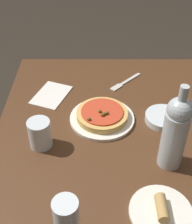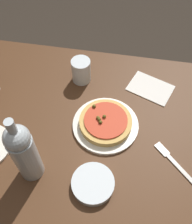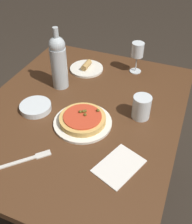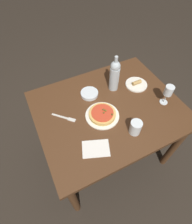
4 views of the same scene
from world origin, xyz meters
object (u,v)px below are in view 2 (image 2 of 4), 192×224
object	(u,v)px
pizza	(106,122)
water_cup	(81,71)
dinner_plate	(105,125)
side_bowl	(93,184)
fork	(172,161)
dining_table	(83,146)
wine_bottle	(24,152)

from	to	relation	value
pizza	water_cup	world-z (taller)	water_cup
dinner_plate	side_bowl	distance (m)	0.24
dinner_plate	fork	size ratio (longest dim) A/B	1.69
dining_table	dinner_plate	world-z (taller)	dinner_plate
dining_table	pizza	bearing A→B (deg)	-148.89
dining_table	water_cup	size ratio (longest dim) A/B	10.48
dining_table	side_bowl	world-z (taller)	side_bowl
wine_bottle	water_cup	xyz separation A→B (m)	(-0.08, -0.44, -0.09)
dining_table	dinner_plate	bearing A→B (deg)	-149.02
wine_bottle	fork	size ratio (longest dim) A/B	2.08
fork	side_bowl	bearing A→B (deg)	72.16
pizza	wine_bottle	size ratio (longest dim) A/B	0.64
dinner_plate	wine_bottle	xyz separation A→B (m)	(0.22, 0.22, 0.13)
wine_bottle	side_bowl	size ratio (longest dim) A/B	2.17
pizza	wine_bottle	xyz separation A→B (m)	(0.22, 0.22, 0.11)
dinner_plate	side_bowl	bearing A→B (deg)	88.62
dinner_plate	fork	bearing A→B (deg)	157.76
dining_table	fork	bearing A→B (deg)	170.91
dining_table	wine_bottle	size ratio (longest dim) A/B	3.59
dinner_plate	wine_bottle	distance (m)	0.34
wine_bottle	dining_table	bearing A→B (deg)	-128.44
fork	pizza	bearing A→B (deg)	22.71
water_cup	side_bowl	distance (m)	0.48
dinner_plate	pizza	distance (m)	0.02
dining_table	dinner_plate	size ratio (longest dim) A/B	4.42
dinner_plate	wine_bottle	size ratio (longest dim) A/B	0.81
water_cup	wine_bottle	bearing A→B (deg)	79.51
fork	dining_table	bearing A→B (deg)	35.85
pizza	water_cup	size ratio (longest dim) A/B	1.88
wine_bottle	water_cup	distance (m)	0.46
pizza	water_cup	bearing A→B (deg)	-57.71
water_cup	side_bowl	world-z (taller)	water_cup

